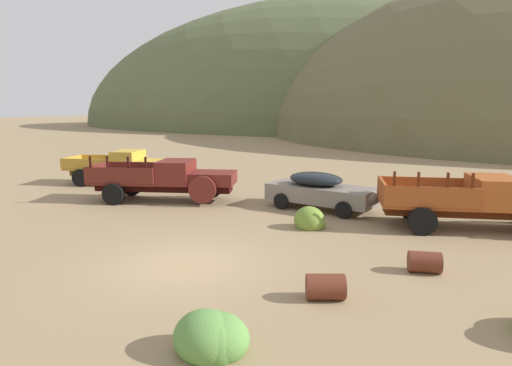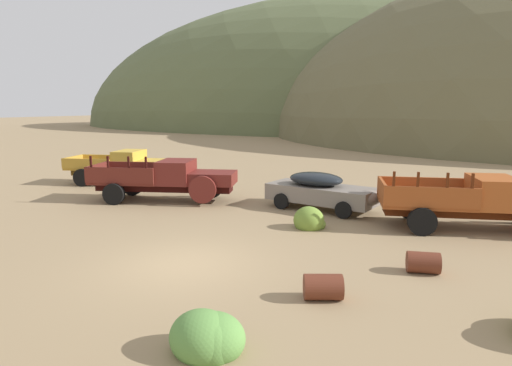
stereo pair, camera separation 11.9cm
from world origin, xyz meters
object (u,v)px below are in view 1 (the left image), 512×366
object	(u,v)px
truck_oxide_orange	(489,202)
oil_drum_tipped	(425,262)
truck_faded_yellow	(127,167)
truck_oxblood	(173,179)
oil_drum_by_truck	(326,287)
car_primer_gray	(324,191)

from	to	relation	value
truck_oxide_orange	oil_drum_tipped	xyz separation A→B (m)	(-1.54, -5.36, -0.72)
truck_oxide_orange	oil_drum_tipped	bearing A→B (deg)	-123.13
truck_faded_yellow	truck_oxblood	world-z (taller)	truck_oxblood
oil_drum_by_truck	truck_oxide_orange	bearing A→B (deg)	67.39
truck_oxblood	truck_oxide_orange	size ratio (longest dim) A/B	1.01
truck_faded_yellow	truck_oxblood	xyz separation A→B (m)	(4.97, -2.47, 0.03)
car_primer_gray	truck_oxide_orange	size ratio (longest dim) A/B	0.74
truck_oxblood	truck_oxide_orange	xyz separation A→B (m)	(12.86, 1.09, -0.01)
truck_faded_yellow	truck_oxblood	distance (m)	5.55
truck_faded_yellow	truck_oxide_orange	world-z (taller)	truck_oxide_orange
truck_oxblood	oil_drum_by_truck	size ratio (longest dim) A/B	6.58
truck_oxblood	oil_drum_tipped	xyz separation A→B (m)	(11.32, -4.27, -0.74)
truck_oxblood	car_primer_gray	world-z (taller)	truck_oxblood
oil_drum_tipped	truck_faded_yellow	bearing A→B (deg)	157.52
truck_faded_yellow	truck_oxblood	size ratio (longest dim) A/B	0.90
truck_oxblood	truck_oxide_orange	world-z (taller)	same
truck_oxblood	truck_oxide_orange	bearing A→B (deg)	-15.04
truck_oxblood	oil_drum_tipped	bearing A→B (deg)	-40.57
truck_faded_yellow	oil_drum_by_truck	bearing A→B (deg)	-50.92
truck_faded_yellow	truck_oxide_orange	size ratio (longest dim) A/B	0.91
oil_drum_by_truck	oil_drum_tipped	world-z (taller)	oil_drum_by_truck
car_primer_gray	oil_drum_tipped	distance (m)	7.32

